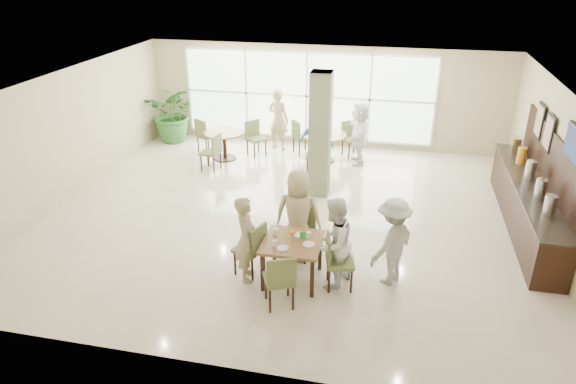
% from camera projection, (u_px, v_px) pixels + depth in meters
% --- Properties ---
extents(ground, '(10.00, 10.00, 0.00)m').
position_uv_depth(ground, '(291.00, 215.00, 10.87)').
color(ground, beige).
rests_on(ground, ground).
extents(room_shell, '(10.00, 10.00, 10.00)m').
position_uv_depth(room_shell, '(291.00, 138.00, 10.15)').
color(room_shell, white).
rests_on(room_shell, ground).
extents(window_bank, '(7.00, 0.04, 7.00)m').
position_uv_depth(window_bank, '(307.00, 96.00, 14.32)').
color(window_bank, silver).
rests_on(window_bank, ground).
extents(column, '(0.45, 0.45, 2.80)m').
position_uv_depth(column, '(320.00, 135.00, 11.26)').
color(column, '#6B714F').
rests_on(column, ground).
extents(main_table, '(0.97, 0.97, 0.75)m').
position_uv_depth(main_table, '(292.00, 246.00, 8.44)').
color(main_table, brown).
rests_on(main_table, ground).
extents(round_table_left, '(1.07, 1.07, 0.75)m').
position_uv_depth(round_table_left, '(224.00, 138.00, 13.60)').
color(round_table_left, brown).
rests_on(round_table_left, ground).
extents(round_table_right, '(1.19, 1.19, 0.75)m').
position_uv_depth(round_table_right, '(323.00, 140.00, 13.43)').
color(round_table_right, brown).
rests_on(round_table_right, ground).
extents(chairs_main_table, '(2.11, 2.00, 0.95)m').
position_uv_depth(chairs_main_table, '(292.00, 255.00, 8.53)').
color(chairs_main_table, olive).
rests_on(chairs_main_table, ground).
extents(chairs_table_left, '(2.05, 1.82, 0.95)m').
position_uv_depth(chairs_table_left, '(225.00, 142.00, 13.63)').
color(chairs_table_left, olive).
rests_on(chairs_table_left, ground).
extents(chairs_table_right, '(1.97, 1.99, 0.95)m').
position_uv_depth(chairs_table_right, '(323.00, 144.00, 13.50)').
color(chairs_table_right, olive).
rests_on(chairs_table_right, ground).
extents(tabletop_clutter, '(0.75, 0.68, 0.21)m').
position_uv_depth(tabletop_clutter, '(292.00, 238.00, 8.39)').
color(tabletop_clutter, white).
rests_on(tabletop_clutter, main_table).
extents(buffet_counter, '(0.64, 4.70, 1.95)m').
position_uv_depth(buffet_counter, '(527.00, 202.00, 10.18)').
color(buffet_counter, black).
rests_on(buffet_counter, ground).
extents(wall_tv, '(0.06, 1.00, 0.58)m').
position_uv_depth(wall_tv, '(575.00, 145.00, 8.47)').
color(wall_tv, black).
rests_on(wall_tv, ground).
extents(framed_art_a, '(0.05, 0.55, 0.70)m').
position_uv_depth(framed_art_a, '(549.00, 133.00, 10.02)').
color(framed_art_a, black).
rests_on(framed_art_a, ground).
extents(framed_art_b, '(0.05, 0.55, 0.70)m').
position_uv_depth(framed_art_b, '(540.00, 121.00, 10.72)').
color(framed_art_b, black).
rests_on(framed_art_b, ground).
extents(potted_plant, '(1.58, 1.58, 1.66)m').
position_uv_depth(potted_plant, '(174.00, 113.00, 14.80)').
color(potted_plant, '#2C6729').
rests_on(potted_plant, ground).
extents(teen_left, '(0.46, 0.61, 1.51)m').
position_uv_depth(teen_left, '(246.00, 239.00, 8.46)').
color(teen_left, tan).
rests_on(teen_left, ground).
extents(teen_far, '(0.84, 0.48, 1.69)m').
position_uv_depth(teen_far, '(298.00, 215.00, 9.05)').
color(teen_far, tan).
rests_on(teen_far, ground).
extents(teen_right, '(0.83, 0.93, 1.57)m').
position_uv_depth(teen_right, '(334.00, 243.00, 8.29)').
color(teen_right, white).
rests_on(teen_right, ground).
extents(teen_standing, '(1.02, 1.13, 1.53)m').
position_uv_depth(teen_standing, '(392.00, 241.00, 8.38)').
color(teen_standing, '#A7A8AA').
rests_on(teen_standing, ground).
extents(adult_a, '(1.02, 0.76, 1.56)m').
position_uv_depth(adult_a, '(316.00, 144.00, 12.59)').
color(adult_a, '#4493CE').
rests_on(adult_a, ground).
extents(adult_b, '(0.86, 1.59, 1.63)m').
position_uv_depth(adult_b, '(359.00, 133.00, 13.22)').
color(adult_b, white).
rests_on(adult_b, ground).
extents(adult_standing, '(0.73, 0.60, 1.72)m').
position_uv_depth(adult_standing, '(278.00, 120.00, 14.14)').
color(adult_standing, tan).
rests_on(adult_standing, ground).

